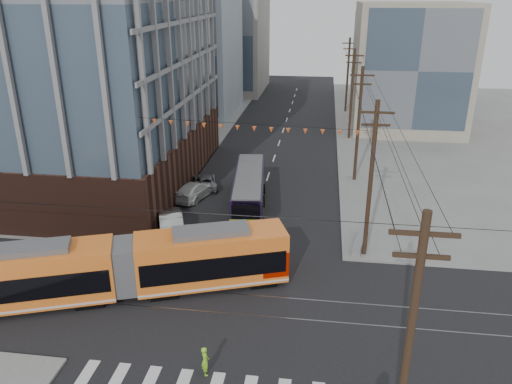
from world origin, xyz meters
TOP-DOWN VIEW (x-y plane):
  - ground at (0.00, 0.00)m, footprint 160.00×160.00m
  - office_building at (-22.00, 23.00)m, footprint 30.00×25.00m
  - bg_bldg_nw_near at (-17.00, 52.00)m, footprint 18.00×16.00m
  - bg_bldg_ne_near at (16.00, 48.00)m, footprint 14.00×14.00m
  - bg_bldg_nw_far at (-14.00, 72.00)m, footprint 16.00×18.00m
  - bg_bldg_ne_far at (18.00, 68.00)m, footprint 16.00×16.00m
  - utility_pole_near at (8.50, -6.00)m, footprint 0.30×0.30m
  - utility_pole_far at (8.50, 56.00)m, footprint 0.30×0.30m
  - streetcar at (-6.15, 4.10)m, footprint 19.43×9.35m
  - city_bus at (-0.72, 17.99)m, footprint 3.66×11.52m
  - parked_car_silver at (-6.09, 12.97)m, footprint 3.40×5.29m
  - parked_car_white at (-5.89, 19.62)m, footprint 3.32×5.45m
  - parked_car_grey at (-5.53, 22.26)m, footprint 3.26×4.81m
  - pedestrian at (0.13, -1.96)m, footprint 0.57×0.67m
  - jersey_barrier at (8.30, 12.36)m, footprint 1.67×3.99m

SIDE VIEW (x-z plane):
  - ground at x=0.00m, z-range 0.00..0.00m
  - jersey_barrier at x=8.30m, z-range 0.00..0.78m
  - parked_car_grey at x=-5.53m, z-range 0.00..1.22m
  - parked_car_white at x=-5.89m, z-range 0.00..1.47m
  - pedestrian at x=0.13m, z-range 0.00..1.56m
  - parked_car_silver at x=-6.09m, z-range 0.00..1.65m
  - city_bus at x=-0.72m, z-range 0.00..3.21m
  - streetcar at x=-6.15m, z-range 0.00..3.79m
  - utility_pole_near at x=8.50m, z-range 0.00..11.00m
  - utility_pole_far at x=8.50m, z-range 0.00..11.00m
  - bg_bldg_ne_far at x=18.00m, z-range 0.00..14.00m
  - bg_bldg_ne_near at x=16.00m, z-range 0.00..16.00m
  - bg_bldg_nw_near at x=-17.00m, z-range 0.00..18.00m
  - bg_bldg_nw_far at x=-14.00m, z-range 0.00..20.00m
  - office_building at x=-22.00m, z-range 0.00..28.60m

